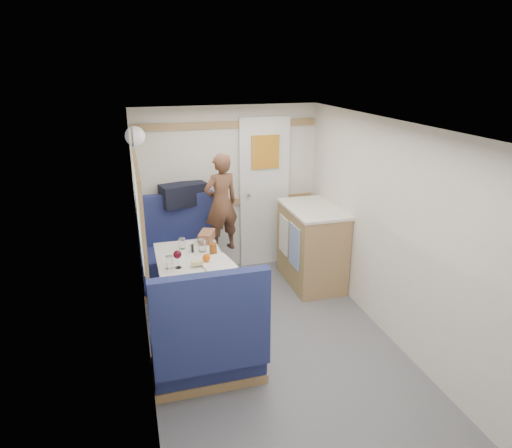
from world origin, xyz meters
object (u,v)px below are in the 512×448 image
object	(u,v)px
tray	(217,263)
beer_glass	(213,249)
dinette_table	(191,272)
bread_loaf	(207,236)
duffel_bag	(183,194)
tumbler_right	(202,246)
wine_glass	(177,255)
tumbler_mid	(182,244)
bench_far	(181,262)
galley_counter	(311,245)
orange_fruit	(207,258)
pepper_grinder	(192,248)
bench_near	(208,347)
salt_grinder	(191,247)
person	(221,203)
tumbler_left	(169,262)
cheese_block	(197,263)
dome_light	(135,136)

from	to	relation	value
tray	beer_glass	distance (m)	0.24
dinette_table	bread_loaf	xyz separation A→B (m)	(0.22, 0.38, 0.20)
duffel_bag	tumbler_right	bearing A→B (deg)	-103.53
wine_glass	tumbler_mid	xyz separation A→B (m)	(0.09, 0.44, -0.07)
bench_far	galley_counter	bearing A→B (deg)	-12.10
orange_fruit	wine_glass	bearing A→B (deg)	-172.97
tray	wine_glass	world-z (taller)	wine_glass
beer_glass	pepper_grinder	xyz separation A→B (m)	(-0.19, 0.10, -0.01)
bench_near	tray	world-z (taller)	bench_near
tumbler_mid	salt_grinder	world-z (taller)	tumbler_mid
person	duffel_bag	distance (m)	0.52
bench_far	galley_counter	xyz separation A→B (m)	(1.47, -0.31, 0.17)
orange_fruit	tumbler_mid	distance (m)	0.44
tumbler_left	bread_loaf	world-z (taller)	tumbler_left
tumbler_right	bread_loaf	xyz separation A→B (m)	(0.09, 0.26, -0.01)
bench_far	tumbler_right	size ratio (longest dim) A/B	8.71
duffel_bag	wine_glass	xyz separation A→B (m)	(-0.23, -1.32, -0.18)
orange_fruit	cheese_block	size ratio (longest dim) A/B	0.74
bench_far	bench_near	bearing A→B (deg)	-90.00
bench_far	orange_fruit	distance (m)	1.14
duffel_bag	bench_near	bearing A→B (deg)	-108.50
dome_light	tray	size ratio (longest dim) A/B	0.55
galley_counter	salt_grinder	world-z (taller)	galley_counter
tumbler_right	bench_near	bearing A→B (deg)	-97.83
dinette_table	dome_light	world-z (taller)	dome_light
wine_glass	pepper_grinder	world-z (taller)	wine_glass
dome_light	tumbler_left	size ratio (longest dim) A/B	1.74
tumbler_mid	pepper_grinder	size ratio (longest dim) A/B	1.21
beer_glass	salt_grinder	bearing A→B (deg)	151.11
dome_light	galley_counter	xyz separation A→B (m)	(1.86, -0.30, -1.28)
bench_far	tray	bearing A→B (deg)	-78.92
beer_glass	tumbler_right	bearing A→B (deg)	133.64
tumbler_right	beer_glass	bearing A→B (deg)	-46.36
bench_far	cheese_block	size ratio (longest dim) A/B	10.54
galley_counter	tray	bearing A→B (deg)	-148.66
dinette_table	salt_grinder	distance (m)	0.24
galley_counter	bread_loaf	distance (m)	1.29
person	cheese_block	bearing A→B (deg)	49.19
person	tumbler_left	bearing A→B (deg)	37.45
orange_fruit	tumbler_mid	world-z (taller)	tumbler_mid
bench_far	bread_loaf	world-z (taller)	bench_far
person	salt_grinder	world-z (taller)	person
bench_near	orange_fruit	size ratio (longest dim) A/B	14.23
dinette_table	tray	bearing A→B (deg)	-45.48
galley_counter	beer_glass	bearing A→B (deg)	-156.91
pepper_grinder	salt_grinder	distance (m)	0.01
duffel_bag	beer_glass	size ratio (longest dim) A/B	4.63
bench_far	dome_light	distance (m)	1.50
galley_counter	wine_glass	distance (m)	1.81
bench_near	tumbler_mid	world-z (taller)	bench_near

